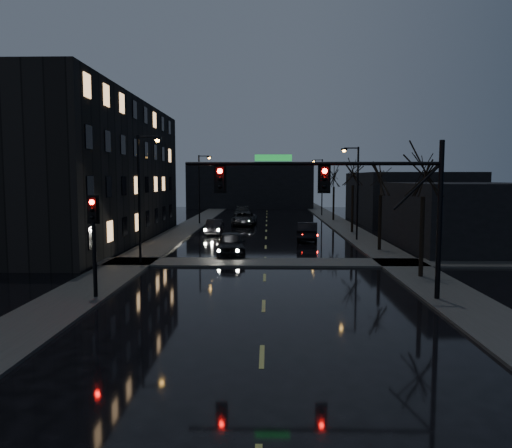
# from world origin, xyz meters

# --- Properties ---
(ground) EXTENTS (160.00, 160.00, 0.00)m
(ground) POSITION_xyz_m (0.00, 0.00, 0.00)
(ground) COLOR black
(ground) RESTS_ON ground
(sidewalk_left) EXTENTS (3.00, 140.00, 0.12)m
(sidewalk_left) POSITION_xyz_m (-8.50, 35.00, 0.06)
(sidewalk_left) COLOR #2D2D2B
(sidewalk_left) RESTS_ON ground
(sidewalk_right) EXTENTS (3.00, 140.00, 0.12)m
(sidewalk_right) POSITION_xyz_m (8.50, 35.00, 0.06)
(sidewalk_right) COLOR #2D2D2B
(sidewalk_right) RESTS_ON ground
(sidewalk_cross) EXTENTS (40.00, 3.00, 0.12)m
(sidewalk_cross) POSITION_xyz_m (0.00, 18.50, 0.06)
(sidewalk_cross) COLOR #2D2D2B
(sidewalk_cross) RESTS_ON ground
(apartment_block) EXTENTS (12.00, 30.00, 12.00)m
(apartment_block) POSITION_xyz_m (-16.50, 30.00, 6.00)
(apartment_block) COLOR black
(apartment_block) RESTS_ON ground
(commercial_right_near) EXTENTS (10.00, 14.00, 5.00)m
(commercial_right_near) POSITION_xyz_m (15.50, 26.00, 2.50)
(commercial_right_near) COLOR black
(commercial_right_near) RESTS_ON ground
(commercial_right_far) EXTENTS (12.00, 18.00, 6.00)m
(commercial_right_far) POSITION_xyz_m (17.00, 48.00, 3.00)
(commercial_right_far) COLOR black
(commercial_right_far) RESTS_ON ground
(far_block) EXTENTS (22.00, 10.00, 8.00)m
(far_block) POSITION_xyz_m (-3.00, 78.00, 4.00)
(far_block) COLOR black
(far_block) RESTS_ON ground
(signal_mast) EXTENTS (11.11, 0.41, 7.00)m
(signal_mast) POSITION_xyz_m (3.85, 9.00, 4.87)
(signal_mast) COLOR black
(signal_mast) RESTS_ON ground
(signal_pole_left) EXTENTS (0.35, 0.41, 4.53)m
(signal_pole_left) POSITION_xyz_m (-7.50, 8.99, 3.01)
(signal_pole_left) COLOR black
(signal_pole_left) RESTS_ON ground
(tree_near) EXTENTS (3.52, 3.52, 8.08)m
(tree_near) POSITION_xyz_m (8.40, 14.00, 6.22)
(tree_near) COLOR black
(tree_near) RESTS_ON ground
(tree_mid_a) EXTENTS (3.30, 3.30, 7.58)m
(tree_mid_a) POSITION_xyz_m (8.40, 24.00, 5.83)
(tree_mid_a) COLOR black
(tree_mid_a) RESTS_ON ground
(tree_mid_b) EXTENTS (3.74, 3.74, 8.59)m
(tree_mid_b) POSITION_xyz_m (8.40, 36.00, 6.61)
(tree_mid_b) COLOR black
(tree_mid_b) RESTS_ON ground
(tree_far) EXTENTS (3.43, 3.43, 7.88)m
(tree_far) POSITION_xyz_m (8.40, 50.00, 6.06)
(tree_far) COLOR black
(tree_far) RESTS_ON ground
(streetlight_l_near) EXTENTS (1.53, 0.28, 8.00)m
(streetlight_l_near) POSITION_xyz_m (-7.58, 18.00, 4.77)
(streetlight_l_near) COLOR black
(streetlight_l_near) RESTS_ON ground
(streetlight_l_far) EXTENTS (1.53, 0.28, 8.00)m
(streetlight_l_far) POSITION_xyz_m (-7.58, 45.00, 4.77)
(streetlight_l_far) COLOR black
(streetlight_l_far) RESTS_ON ground
(streetlight_r_mid) EXTENTS (1.53, 0.28, 8.00)m
(streetlight_r_mid) POSITION_xyz_m (7.58, 30.00, 4.77)
(streetlight_r_mid) COLOR black
(streetlight_r_mid) RESTS_ON ground
(streetlight_r_far) EXTENTS (1.53, 0.28, 8.00)m
(streetlight_r_far) POSITION_xyz_m (7.58, 58.00, 4.77)
(streetlight_r_far) COLOR black
(streetlight_r_far) RESTS_ON ground
(oncoming_car_a) EXTENTS (2.34, 5.03, 1.67)m
(oncoming_car_a) POSITION_xyz_m (-2.41, 21.73, 0.83)
(oncoming_car_a) COLOR black
(oncoming_car_a) RESTS_ON ground
(oncoming_car_b) EXTENTS (1.52, 4.25, 1.40)m
(oncoming_car_b) POSITION_xyz_m (-4.97, 34.79, 0.70)
(oncoming_car_b) COLOR black
(oncoming_car_b) RESTS_ON ground
(oncoming_car_c) EXTENTS (2.85, 5.62, 1.52)m
(oncoming_car_c) POSITION_xyz_m (-2.53, 43.88, 0.76)
(oncoming_car_c) COLOR black
(oncoming_car_c) RESTS_ON ground
(oncoming_car_d) EXTENTS (2.59, 5.74, 1.63)m
(oncoming_car_d) POSITION_xyz_m (-3.22, 53.43, 0.82)
(oncoming_car_d) COLOR black
(oncoming_car_d) RESTS_ON ground
(lead_car) EXTENTS (2.13, 4.95, 1.58)m
(lead_car) POSITION_xyz_m (3.61, 30.31, 0.79)
(lead_car) COLOR black
(lead_car) RESTS_ON ground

